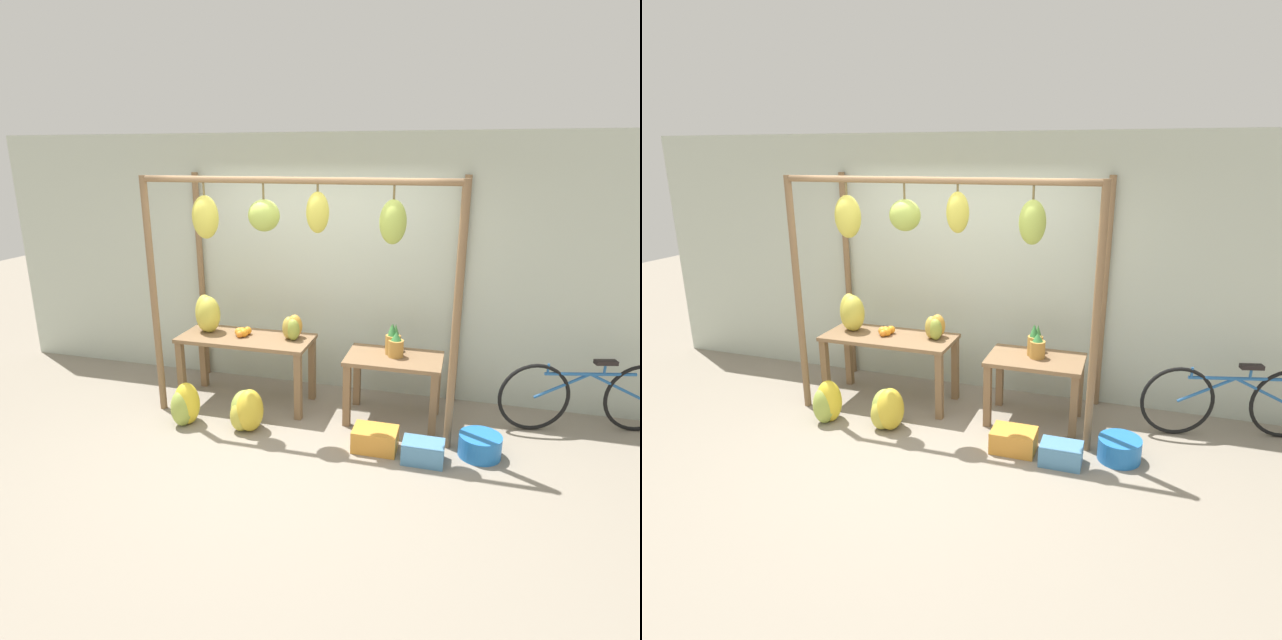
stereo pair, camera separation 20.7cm
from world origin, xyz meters
TOP-DOWN VIEW (x-y plane):
  - ground_plane at (0.00, 0.00)m, footprint 20.00×20.00m
  - shop_wall_back at (0.00, 1.58)m, footprint 8.00×0.08m
  - stall_awning at (-0.04, 0.67)m, footprint 3.00×1.16m
  - display_table_main at (-0.67, 0.89)m, footprint 1.40×0.60m
  - display_table_side at (0.90, 0.90)m, footprint 0.93×0.59m
  - banana_pile_on_table at (-1.13, 0.94)m, footprint 0.35×0.33m
  - orange_pile at (-0.71, 0.91)m, footprint 0.16×0.20m
  - pineapple_cluster at (0.88, 0.98)m, footprint 0.21×0.31m
  - banana_pile_ground_left at (-1.06, 0.25)m, footprint 0.37×0.39m
  - banana_pile_ground_right at (-0.44, 0.31)m, footprint 0.40×0.39m
  - fruit_crate_white at (0.84, 0.27)m, footprint 0.40×0.28m
  - blue_bucket at (1.75, 0.41)m, footprint 0.37×0.37m
  - parked_bicycle at (2.72, 1.17)m, footprint 1.65×0.45m
  - papaya_pile at (-0.18, 0.97)m, footprint 0.22×0.26m
  - fruit_crate_purple at (1.28, 0.19)m, footprint 0.36×0.25m

SIDE VIEW (x-z plane):
  - ground_plane at x=0.00m, z-range 0.00..0.00m
  - fruit_crate_purple at x=1.28m, z-range 0.00..0.18m
  - blue_bucket at x=1.75m, z-range 0.00..0.20m
  - fruit_crate_white at x=0.84m, z-range 0.00..0.20m
  - banana_pile_ground_left at x=-1.06m, z-range -0.03..0.41m
  - banana_pile_ground_right at x=-0.44m, z-range -0.02..0.41m
  - parked_bicycle at x=2.72m, z-range 0.00..0.72m
  - display_table_side at x=0.90m, z-range 0.20..0.87m
  - display_table_main at x=-0.67m, z-range 0.24..0.98m
  - orange_pile at x=-0.71m, z-range 0.74..0.83m
  - pineapple_cluster at x=0.88m, z-range 0.64..0.96m
  - papaya_pile at x=-0.18m, z-range 0.74..0.98m
  - banana_pile_on_table at x=-1.13m, z-range 0.74..1.15m
  - shop_wall_back at x=0.00m, z-range 0.00..2.80m
  - stall_awning at x=-0.04m, z-range 0.57..2.96m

